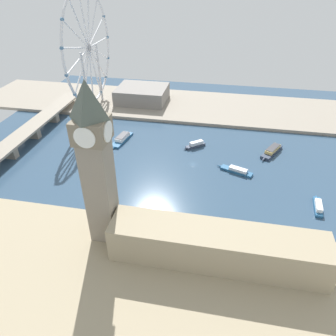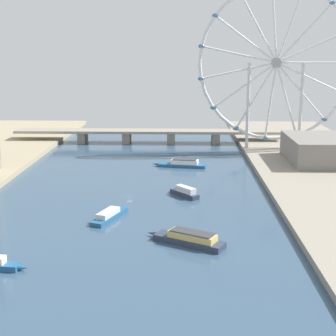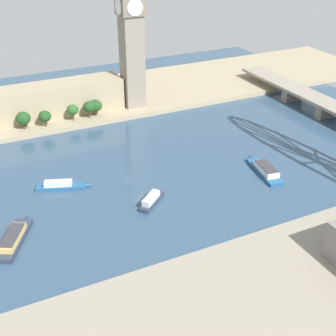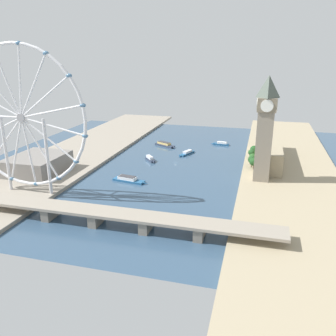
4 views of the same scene
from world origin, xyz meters
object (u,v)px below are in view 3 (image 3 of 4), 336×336
at_px(parliament_block, 39,102).
at_px(tour_boat_2, 14,238).
at_px(tour_boat_1, 265,170).
at_px(tour_boat_4, 152,200).
at_px(tour_boat_3, 61,185).
at_px(clock_tower, 131,37).

distance_m(parliament_block, tour_boat_2, 133.34).
relative_size(tour_boat_1, tour_boat_4, 1.91).
distance_m(tour_boat_3, tour_boat_4, 48.85).
bearing_deg(tour_boat_1, tour_boat_2, 100.56).
bearing_deg(tour_boat_4, tour_boat_3, 97.36).
distance_m(clock_tower, tour_boat_1, 129.53).
height_order(tour_boat_3, tour_boat_4, tour_boat_4).
bearing_deg(tour_boat_3, clock_tower, 69.10).
bearing_deg(tour_boat_2, tour_boat_1, -60.29).
relative_size(tour_boat_1, tour_boat_3, 1.24).
bearing_deg(parliament_block, tour_boat_2, -17.47).
xyz_separation_m(clock_tower, tour_boat_4, (117.31, -38.61, -48.51)).
distance_m(parliament_block, tour_boat_4, 128.17).
height_order(tour_boat_1, tour_boat_3, tour_boat_1).
bearing_deg(tour_boat_2, tour_boat_4, -59.87).
relative_size(clock_tower, tour_boat_2, 2.93).
distance_m(parliament_block, tour_boat_1, 155.23).
distance_m(tour_boat_1, tour_boat_3, 107.67).
distance_m(clock_tower, tour_boat_3, 122.49).
distance_m(clock_tower, parliament_block, 74.25).
distance_m(tour_boat_2, tour_boat_3, 45.46).
bearing_deg(clock_tower, tour_boat_1, 13.60).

